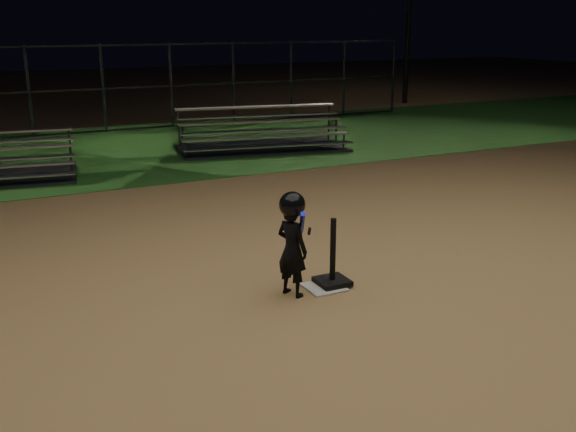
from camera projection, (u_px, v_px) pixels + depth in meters
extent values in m
plane|color=#A57D4B|center=(324.00, 288.00, 8.02)|extent=(80.00, 80.00, 0.00)
cube|color=#1F5019|center=(131.00, 149.00, 16.63)|extent=(60.00, 8.00, 0.01)
cube|color=beige|center=(324.00, 287.00, 8.02)|extent=(0.45, 0.45, 0.02)
cube|color=black|center=(332.00, 281.00, 8.09)|extent=(0.38, 0.38, 0.06)
cylinder|color=black|center=(333.00, 249.00, 7.97)|extent=(0.07, 0.07, 0.78)
imported|color=black|center=(292.00, 250.00, 7.68)|extent=(0.42, 0.49, 1.13)
sphere|color=black|center=(292.00, 205.00, 7.52)|extent=(0.31, 0.31, 0.31)
cylinder|color=#161BC3|center=(302.00, 223.00, 7.47)|extent=(0.29, 0.53, 0.41)
cylinder|color=black|center=(309.00, 231.00, 7.68)|extent=(0.11, 0.18, 0.14)
cube|color=#A9A8AD|center=(267.00, 137.00, 16.03)|extent=(4.13, 0.97, 0.04)
cube|color=#A9A8AD|center=(270.00, 146.00, 15.81)|extent=(4.13, 0.97, 0.03)
cube|color=#A9A8AD|center=(261.00, 121.00, 16.47)|extent=(4.13, 0.97, 0.04)
cube|color=#A9A8AD|center=(264.00, 131.00, 16.25)|extent=(4.13, 0.97, 0.03)
cube|color=#A9A8AD|center=(256.00, 107.00, 16.91)|extent=(4.13, 0.97, 0.04)
cube|color=#A9A8AD|center=(259.00, 116.00, 16.70)|extent=(4.13, 0.97, 0.03)
cube|color=#38383D|center=(262.00, 148.00, 16.66)|extent=(4.44, 2.72, 0.06)
cube|color=#38383D|center=(107.00, 130.00, 19.19)|extent=(20.00, 0.05, 0.05)
cube|color=#38383D|center=(103.00, 89.00, 18.85)|extent=(20.00, 0.05, 0.05)
cube|color=#38383D|center=(100.00, 45.00, 18.51)|extent=(20.00, 0.05, 0.05)
cylinder|color=#38383D|center=(103.00, 89.00, 18.85)|extent=(0.08, 0.08, 2.50)
cylinder|color=#38383D|center=(263.00, 82.00, 20.97)|extent=(0.08, 0.08, 2.50)
cylinder|color=#38383D|center=(393.00, 76.00, 23.08)|extent=(0.08, 0.08, 2.50)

